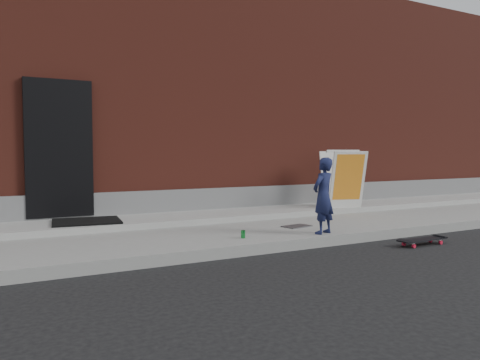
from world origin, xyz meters
TOP-DOWN VIEW (x-y plane):
  - ground at (0.00, 0.00)m, footprint 80.00×80.00m
  - sidewalk at (0.00, 1.50)m, footprint 20.00×3.00m
  - apron at (0.00, 2.40)m, footprint 20.00×1.20m
  - building at (-0.00, 6.99)m, footprint 20.00×8.10m
  - child at (0.67, 0.21)m, footprint 0.47×0.39m
  - skateboard at (1.87, -0.55)m, footprint 0.81×0.22m
  - pizza_sign at (2.55, 1.97)m, footprint 0.89×0.97m
  - soda_can at (-0.54, 0.45)m, footprint 0.08×0.08m
  - doormat at (-2.30, 2.32)m, footprint 1.10×0.93m
  - utility_plate at (0.70, 0.92)m, footprint 0.49×0.36m

SIDE VIEW (x-z plane):
  - ground at x=0.00m, z-range 0.00..0.00m
  - skateboard at x=1.87m, z-range 0.03..0.12m
  - sidewalk at x=0.00m, z-range 0.00..0.15m
  - utility_plate at x=0.70m, z-range 0.15..0.16m
  - apron at x=0.00m, z-range 0.15..0.25m
  - soda_can at x=-0.54m, z-range 0.15..0.26m
  - doormat at x=-2.30m, z-range 0.25..0.28m
  - child at x=0.67m, z-range 0.15..1.26m
  - pizza_sign at x=2.55m, z-range 0.25..1.39m
  - building at x=0.00m, z-range 0.00..5.00m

